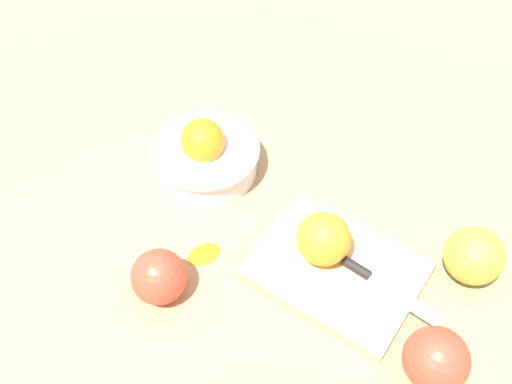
# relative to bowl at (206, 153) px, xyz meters

# --- Properties ---
(ground_plane) EXTENTS (2.40, 2.40, 0.00)m
(ground_plane) POSITION_rel_bowl_xyz_m (0.18, -0.15, -0.04)
(ground_plane) COLOR tan
(bowl) EXTENTS (0.17, 0.17, 0.10)m
(bowl) POSITION_rel_bowl_xyz_m (0.00, 0.00, 0.00)
(bowl) COLOR silver
(bowl) RESTS_ON ground_plane
(cutting_board) EXTENTS (0.25, 0.21, 0.02)m
(cutting_board) POSITION_rel_bowl_xyz_m (0.27, -0.10, -0.03)
(cutting_board) COLOR #DBB77F
(cutting_board) RESTS_ON ground_plane
(orange_on_board) EXTENTS (0.08, 0.08, 0.08)m
(orange_on_board) POSITION_rel_bowl_xyz_m (0.24, -0.09, 0.02)
(orange_on_board) COLOR orange
(orange_on_board) RESTS_ON cutting_board
(knife) EXTENTS (0.15, 0.05, 0.01)m
(knife) POSITION_rel_bowl_xyz_m (0.32, -0.10, -0.01)
(knife) COLOR silver
(knife) RESTS_ON cutting_board
(apple_front_left) EXTENTS (0.08, 0.08, 0.08)m
(apple_front_left) POSITION_rel_bowl_xyz_m (0.05, -0.23, -0.00)
(apple_front_left) COLOR #D6422D
(apple_front_left) RESTS_ON ground_plane
(apple_front_right_3) EXTENTS (0.08, 0.08, 0.08)m
(apple_front_right_3) POSITION_rel_bowl_xyz_m (0.43, -0.19, 0.00)
(apple_front_right_3) COLOR #D6422D
(apple_front_right_3) RESTS_ON ground_plane
(apple_back_right) EXTENTS (0.08, 0.08, 0.08)m
(apple_back_right) POSITION_rel_bowl_xyz_m (0.44, -0.01, 0.00)
(apple_back_right) COLOR #8EB738
(apple_back_right) RESTS_ON ground_plane
(citrus_peel) EXTENTS (0.06, 0.06, 0.01)m
(citrus_peel) POSITION_rel_bowl_xyz_m (0.08, -0.15, -0.04)
(citrus_peel) COLOR orange
(citrus_peel) RESTS_ON ground_plane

